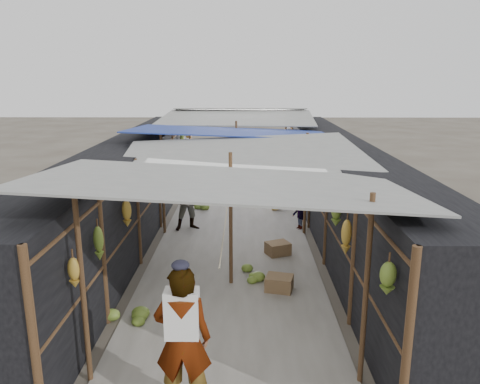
{
  "coord_description": "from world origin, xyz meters",
  "views": [
    {
      "loc": [
        0.26,
        -5.44,
        3.97
      ],
      "look_at": [
        0.15,
        5.4,
        1.25
      ],
      "focal_mm": 35.0,
      "sensor_mm": 36.0,
      "label": 1
    }
  ],
  "objects_px": {
    "black_basin": "(287,194)",
    "vendor_elderly": "(183,339)",
    "shopper_blue": "(190,199)",
    "vendor_seated": "(299,213)",
    "crate_near": "(279,284)"
  },
  "relations": [
    {
      "from": "vendor_elderly",
      "to": "shopper_blue",
      "type": "xyz_separation_m",
      "value": [
        -0.69,
        6.78,
        -0.1
      ]
    },
    {
      "from": "crate_near",
      "to": "vendor_elderly",
      "type": "bearing_deg",
      "value": -99.27
    },
    {
      "from": "black_basin",
      "to": "vendor_elderly",
      "type": "relative_size",
      "value": 0.36
    },
    {
      "from": "vendor_elderly",
      "to": "vendor_seated",
      "type": "height_order",
      "value": "vendor_elderly"
    },
    {
      "from": "shopper_blue",
      "to": "vendor_elderly",
      "type": "bearing_deg",
      "value": -103.16
    },
    {
      "from": "black_basin",
      "to": "shopper_blue",
      "type": "relative_size",
      "value": 0.4
    },
    {
      "from": "vendor_elderly",
      "to": "crate_near",
      "type": "bearing_deg",
      "value": -112.98
    },
    {
      "from": "black_basin",
      "to": "vendor_seated",
      "type": "height_order",
      "value": "vendor_seated"
    },
    {
      "from": "black_basin",
      "to": "shopper_blue",
      "type": "height_order",
      "value": "shopper_blue"
    },
    {
      "from": "crate_near",
      "to": "vendor_seated",
      "type": "height_order",
      "value": "vendor_seated"
    },
    {
      "from": "shopper_blue",
      "to": "vendor_seated",
      "type": "relative_size",
      "value": 1.89
    },
    {
      "from": "crate_near",
      "to": "black_basin",
      "type": "relative_size",
      "value": 0.75
    },
    {
      "from": "vendor_elderly",
      "to": "vendor_seated",
      "type": "bearing_deg",
      "value": -107.05
    },
    {
      "from": "black_basin",
      "to": "vendor_seated",
      "type": "relative_size",
      "value": 0.75
    },
    {
      "from": "crate_near",
      "to": "vendor_elderly",
      "type": "xyz_separation_m",
      "value": [
        -1.39,
        -3.19,
        0.78
      ]
    }
  ]
}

